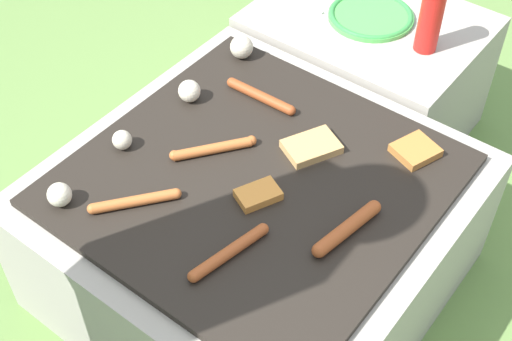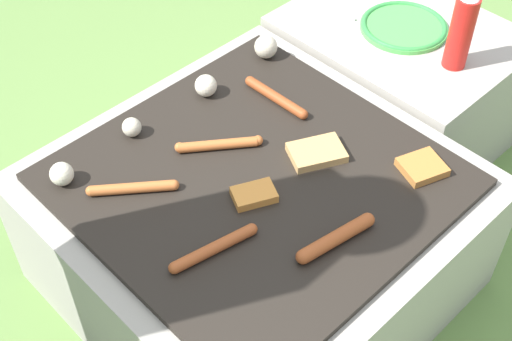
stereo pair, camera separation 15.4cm
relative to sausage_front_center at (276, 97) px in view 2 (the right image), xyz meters
The scene contains 14 objects.
ground_plane 0.47m from the sausage_front_center, 144.92° to the right, with size 14.00×14.00×0.00m, color #608442.
grill 0.33m from the sausage_front_center, 144.92° to the right, with size 0.85×0.85×0.38m.
side_ledge 0.51m from the sausage_front_center, ahead, with size 0.48×0.62×0.38m.
sausage_front_center is the anchor object (origin of this frame).
sausage_mid_left 0.48m from the sausage_front_center, 150.11° to the right, with size 0.20×0.06×0.02m.
sausage_front_right 0.21m from the sausage_front_center, behind, with size 0.17×0.13×0.02m.
sausage_back_right 0.45m from the sausage_front_center, 119.79° to the right, with size 0.19×0.06×0.03m.
sausage_front_left 0.43m from the sausage_front_center, behind, with size 0.16×0.13×0.02m.
bread_slice_center 0.39m from the sausage_front_center, 80.56° to the right, with size 0.11×0.11×0.02m.
bread_slice_left 0.21m from the sausage_front_center, 109.17° to the right, with size 0.15×0.13×0.02m.
bread_slice_right 0.32m from the sausage_front_center, 143.59° to the right, with size 0.11×0.09×0.02m.
mushroom_row 0.21m from the sausage_front_center, 138.41° to the left, with size 0.69×0.07×0.06m.
plate_colorful 0.46m from the sausage_front_center, ahead, with size 0.24×0.24×0.02m.
condiment_bottle 0.49m from the sausage_front_center, 26.66° to the right, with size 0.06×0.06×0.23m.
Camera 2 is at (-0.74, -0.77, 1.51)m, focal length 50.00 mm.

